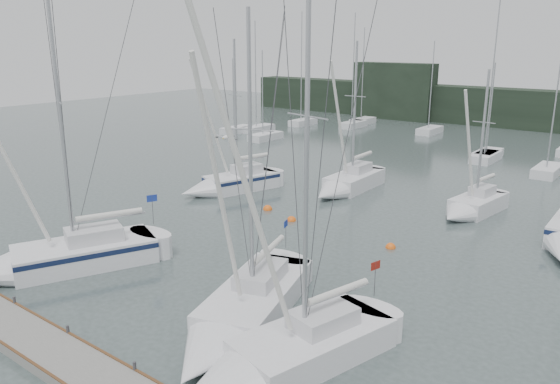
# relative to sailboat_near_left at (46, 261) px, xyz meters

# --- Properties ---
(ground) EXTENTS (160.00, 160.00, 0.00)m
(ground) POSITION_rel_sailboat_near_left_xyz_m (8.81, 0.98, -0.61)
(ground) COLOR #404E4C
(ground) RESTS_ON ground
(dock) EXTENTS (24.00, 2.00, 0.40)m
(dock) POSITION_rel_sailboat_near_left_xyz_m (8.81, -4.02, -0.41)
(dock) COLOR slate
(dock) RESTS_ON ground
(far_treeline) EXTENTS (90.00, 4.00, 5.00)m
(far_treeline) POSITION_rel_sailboat_near_left_xyz_m (8.81, 62.98, 1.89)
(far_treeline) COLOR black
(far_treeline) RESTS_ON ground
(far_building_left) EXTENTS (12.00, 3.00, 8.00)m
(far_building_left) POSITION_rel_sailboat_near_left_xyz_m (-11.19, 60.98, 3.39)
(far_building_left) COLOR black
(far_building_left) RESTS_ON ground
(mast_forest) EXTENTS (60.52, 25.11, 14.88)m
(mast_forest) POSITION_rel_sailboat_near_left_xyz_m (8.50, 43.57, -0.10)
(mast_forest) COLOR silver
(mast_forest) RESTS_ON ground
(sailboat_near_left) EXTENTS (6.71, 10.13, 14.15)m
(sailboat_near_left) POSITION_rel_sailboat_near_left_xyz_m (0.00, 0.00, 0.00)
(sailboat_near_left) COLOR silver
(sailboat_near_left) RESTS_ON ground
(sailboat_near_center) EXTENTS (5.61, 10.28, 13.37)m
(sailboat_near_center) POSITION_rel_sailboat_near_left_xyz_m (11.40, 1.37, -0.11)
(sailboat_near_center) COLOR silver
(sailboat_near_center) RESTS_ON ground
(sailboat_near_right) EXTENTS (4.87, 8.96, 14.97)m
(sailboat_near_right) POSITION_rel_sailboat_near_left_xyz_m (14.34, 0.03, -0.07)
(sailboat_near_right) COLOR silver
(sailboat_near_right) RESTS_ON ground
(sailboat_mid_a) EXTENTS (4.64, 8.29, 12.07)m
(sailboat_mid_a) POSITION_rel_sailboat_near_left_xyz_m (-3.03, 16.38, 0.00)
(sailboat_mid_a) COLOR silver
(sailboat_mid_a) RESTS_ON ground
(sailboat_mid_b) EXTENTS (2.69, 8.26, 11.91)m
(sailboat_mid_b) POSITION_rel_sailboat_near_left_xyz_m (4.17, 21.78, -0.04)
(sailboat_mid_b) COLOR silver
(sailboat_mid_b) RESTS_ON ground
(sailboat_mid_c) EXTENTS (3.03, 6.54, 10.10)m
(sailboat_mid_c) POSITION_rel_sailboat_near_left_xyz_m (13.64, 21.87, -0.08)
(sailboat_mid_c) COLOR silver
(sailboat_mid_c) RESTS_ON ground
(buoy_a) EXTENTS (0.59, 0.59, 0.59)m
(buoy_a) POSITION_rel_sailboat_near_left_xyz_m (4.95, 13.90, -0.61)
(buoy_a) COLOR orange
(buoy_a) RESTS_ON ground
(buoy_b) EXTENTS (0.57, 0.57, 0.57)m
(buoy_b) POSITION_rel_sailboat_near_left_xyz_m (12.15, 13.43, -0.61)
(buoy_b) COLOR orange
(buoy_b) RESTS_ON ground
(buoy_c) EXTENTS (0.63, 0.63, 0.63)m
(buoy_c) POSITION_rel_sailboat_near_left_xyz_m (2.26, 14.81, -0.61)
(buoy_c) COLOR orange
(buoy_c) RESTS_ON ground
(seagull) EXTENTS (1.00, 0.45, 0.20)m
(seagull) POSITION_rel_sailboat_near_left_xyz_m (9.54, 3.12, 6.76)
(seagull) COLOR white
(seagull) RESTS_ON ground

